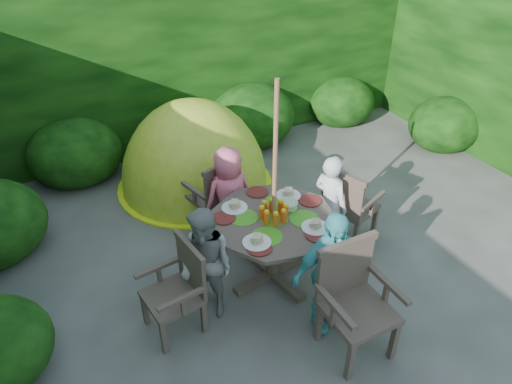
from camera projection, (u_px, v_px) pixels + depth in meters
name	position (u px, v px, depth m)	size (l,w,h in m)	color
ground	(334.00, 271.00, 5.01)	(60.00, 60.00, 0.00)	#47443F
hedge_enclosure	(279.00, 122.00, 5.34)	(9.00, 9.00, 2.50)	black
patio_table	(274.00, 228.00, 4.61)	(1.56, 1.56, 0.93)	#42342B
parasol_pole	(274.00, 190.00, 4.36)	(0.04, 0.04, 2.20)	brown
garden_chair_right	(348.00, 204.00, 5.24)	(0.66, 0.70, 0.93)	#42342B
garden_chair_left	(179.00, 288.00, 4.15)	(0.55, 0.59, 0.88)	#42342B
garden_chair_back	(216.00, 194.00, 5.44)	(0.65, 0.61, 0.91)	#42342B
garden_chair_front	(354.00, 298.00, 3.94)	(0.62, 0.55, 1.01)	#42342B
child_right	(330.00, 205.00, 5.04)	(0.44, 0.29, 1.20)	white
child_left	(206.00, 265.00, 4.24)	(0.57, 0.45, 1.18)	gray
child_back	(229.00, 197.00, 5.17)	(0.59, 0.39, 1.21)	#FF6987
child_front	(329.00, 272.00, 4.08)	(0.75, 0.31, 1.28)	#55C2C7
dome_tent	(196.00, 184.00, 6.54)	(2.57, 2.57, 2.49)	#A8C024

